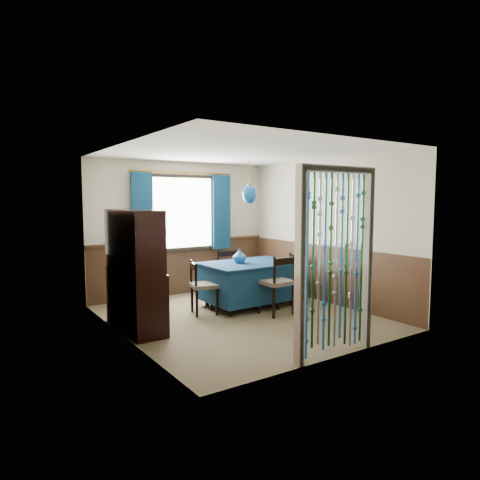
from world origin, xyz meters
TOP-DOWN VIEW (x-y plane):
  - floor at (0.00, 0.00)m, footprint 4.00×4.00m
  - ceiling at (0.00, 0.00)m, footprint 4.00×4.00m
  - wall_back at (0.00, 2.00)m, footprint 3.60×0.00m
  - wall_front at (0.00, -2.00)m, footprint 3.60×0.00m
  - wall_left at (-1.80, 0.00)m, footprint 0.00×4.00m
  - wall_right at (1.80, 0.00)m, footprint 0.00×4.00m
  - wainscot_back at (0.00, 1.99)m, footprint 3.60×0.00m
  - wainscot_front at (0.00, -1.99)m, footprint 3.60×0.00m
  - wainscot_left at (-1.79, 0.00)m, footprint 0.00×4.00m
  - wainscot_right at (1.79, 0.00)m, footprint 0.00×4.00m
  - window at (0.00, 1.95)m, footprint 1.32×0.12m
  - doorway at (0.00, -1.94)m, footprint 1.16×0.12m
  - dining_table at (0.52, 0.50)m, footprint 1.54×1.07m
  - chair_near at (0.57, -0.19)m, footprint 0.47×0.45m
  - chair_far at (0.57, 1.17)m, footprint 0.44×0.42m
  - chair_left at (-0.39, 0.50)m, footprint 0.49×0.51m
  - chair_right at (1.45, 0.48)m, footprint 0.45×0.47m
  - sideboard at (-1.56, 0.31)m, footprint 0.44×1.27m
  - pendant_lamp at (0.52, 0.50)m, footprint 0.25×0.25m
  - vase_table at (0.36, 0.57)m, footprint 0.25×0.25m
  - bowl_shelf at (-1.50, 0.10)m, footprint 0.24×0.24m
  - vase_sideboard at (-1.50, 0.59)m, footprint 0.19×0.19m

SIDE VIEW (x-z plane):
  - floor at x=0.00m, z-range 0.00..0.00m
  - dining_table at x=0.52m, z-range 0.06..0.80m
  - chair_right at x=1.45m, z-range 0.03..0.85m
  - chair_left at x=-0.39m, z-range 0.03..0.87m
  - chair_far at x=0.57m, z-range 0.03..0.91m
  - wainscot_back at x=0.00m, z-range -1.30..2.30m
  - wainscot_front at x=0.00m, z-range -1.30..2.30m
  - wainscot_left at x=-1.79m, z-range -1.50..2.50m
  - wainscot_right at x=1.79m, z-range -1.50..2.50m
  - chair_near at x=0.57m, z-range 0.03..0.98m
  - sideboard at x=-1.56m, z-range -0.25..1.41m
  - vase_table at x=0.36m, z-range 0.74..0.96m
  - vase_sideboard at x=-1.50m, z-range 0.83..0.99m
  - doorway at x=0.00m, z-range -0.04..2.14m
  - bowl_shelf at x=-1.50m, z-range 1.14..1.19m
  - wall_back at x=0.00m, z-range -0.55..3.05m
  - wall_front at x=0.00m, z-range -0.55..3.05m
  - wall_left at x=-1.80m, z-range -0.75..3.25m
  - wall_right at x=1.80m, z-range -0.75..3.25m
  - window at x=0.00m, z-range 0.84..2.26m
  - pendant_lamp at x=0.52m, z-range 1.51..2.27m
  - ceiling at x=0.00m, z-range 2.50..2.50m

